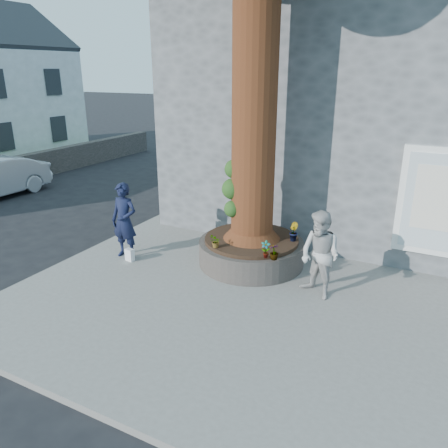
% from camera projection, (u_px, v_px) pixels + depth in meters
% --- Properties ---
extents(ground, '(120.00, 120.00, 0.00)m').
position_uv_depth(ground, '(171.00, 299.00, 8.43)').
color(ground, black).
rests_on(ground, ground).
extents(pavement, '(9.00, 8.00, 0.12)m').
position_uv_depth(pavement, '(263.00, 291.00, 8.60)').
color(pavement, slate).
rests_on(pavement, ground).
extents(yellow_line, '(0.10, 30.00, 0.01)m').
position_uv_depth(yellow_line, '(89.00, 252.00, 10.58)').
color(yellow_line, yellow).
rests_on(yellow_line, ground).
extents(stone_shop, '(10.30, 8.30, 6.30)m').
position_uv_depth(stone_shop, '(383.00, 108.00, 12.31)').
color(stone_shop, '#535558').
rests_on(stone_shop, ground).
extents(planter, '(2.30, 2.30, 0.60)m').
position_uv_depth(planter, '(251.00, 251.00, 9.62)').
color(planter, black).
rests_on(planter, pavement).
extents(man, '(0.65, 0.45, 1.73)m').
position_uv_depth(man, '(124.00, 221.00, 9.78)').
color(man, black).
rests_on(man, pavement).
extents(woman, '(1.01, 0.92, 1.67)m').
position_uv_depth(woman, '(320.00, 255.00, 8.05)').
color(woman, '#B4B0AD').
rests_on(woman, pavement).
extents(shopping_bag, '(0.22, 0.15, 0.28)m').
position_uv_depth(shopping_bag, '(130.00, 255.00, 9.78)').
color(shopping_bag, white).
rests_on(shopping_bag, pavement).
extents(plant_a, '(0.21, 0.16, 0.35)m').
position_uv_depth(plant_a, '(266.00, 249.00, 8.45)').
color(plant_a, gray).
rests_on(plant_a, planter).
extents(plant_b, '(0.30, 0.30, 0.40)m').
position_uv_depth(plant_b, '(293.00, 232.00, 9.30)').
color(plant_b, gray).
rests_on(plant_b, planter).
extents(plant_c, '(0.24, 0.24, 0.31)m').
position_uv_depth(plant_c, '(274.00, 252.00, 8.38)').
color(plant_c, gray).
rests_on(plant_c, planter).
extents(plant_d, '(0.23, 0.26, 0.26)m').
position_uv_depth(plant_d, '(216.00, 242.00, 8.94)').
color(plant_d, gray).
rests_on(plant_d, planter).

